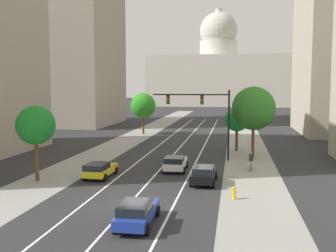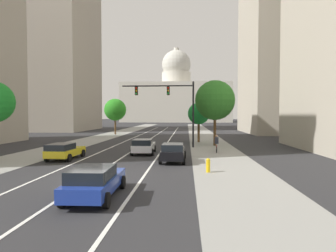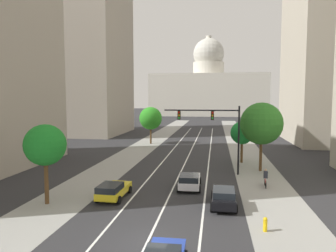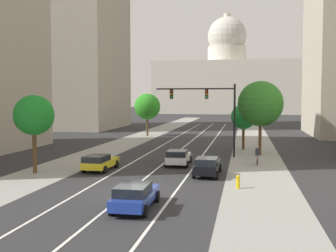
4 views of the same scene
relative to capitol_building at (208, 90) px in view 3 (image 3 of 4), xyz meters
name	(u,v)px [view 3 (image 3 of 4)]	position (x,y,z in m)	size (l,w,h in m)	color
ground_plane	(194,143)	(0.00, -99.68, -12.30)	(400.00, 400.00, 0.00)	#2B2B2D
sidewalk_left	(143,146)	(-8.39, -104.68, -12.30)	(4.93, 130.00, 0.01)	gray
sidewalk_right	(244,149)	(8.39, -104.68, -12.30)	(4.93, 130.00, 0.01)	gray
lane_stripe_left	(166,158)	(-2.96, -114.68, -12.29)	(0.16, 90.00, 0.01)	white
lane_stripe_center	(187,159)	(0.00, -114.68, -12.29)	(0.16, 90.00, 0.01)	white
lane_stripe_right	(209,160)	(2.96, -114.68, -12.29)	(0.16, 90.00, 0.01)	white
office_tower_far_left	(76,7)	(-28.21, -86.50, 16.85)	(21.92, 21.29, 58.24)	#9E9384
capitol_building	(208,90)	(0.00, 0.00, 0.00)	(54.52, 28.10, 38.57)	beige
car_white	(190,180)	(1.49, -128.64, -11.55)	(2.15, 4.32, 1.43)	silver
car_black	(224,196)	(4.44, -132.85, -11.55)	(1.99, 4.65, 1.44)	black
car_yellow	(113,190)	(-4.45, -132.48, -11.57)	(2.10, 4.24, 1.37)	yellow
traffic_signal_mast	(216,125)	(3.78, -122.62, -6.98)	(8.12, 0.39, 7.39)	black
fire_hydrant	(265,224)	(6.86, -137.17, -11.84)	(0.26, 0.35, 0.91)	yellow
cyclist	(265,178)	(8.40, -127.08, -11.45)	(0.38, 1.70, 1.72)	black
street_tree_mid_left	(151,118)	(-7.83, -101.26, -7.69)	(4.08, 4.08, 6.67)	#51381E
street_tree_near_left	(45,145)	(-9.15, -134.42, -7.71)	(3.19, 3.19, 6.22)	#51381E
street_tree_near_right	(242,133)	(7.11, -116.02, -8.49)	(2.92, 2.92, 5.30)	#51381E
street_tree_far_right	(261,124)	(8.84, -120.46, -6.92)	(4.72, 4.72, 7.76)	#51381E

